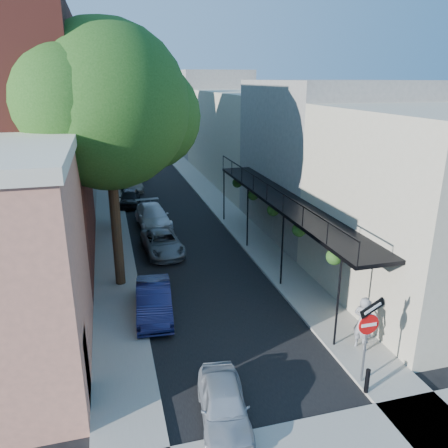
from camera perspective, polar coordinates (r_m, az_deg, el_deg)
ground at (r=13.30m, az=7.18°, el=-24.82°), size 160.00×160.00×0.00m
road_surface at (r=40.10m, az=-9.11°, el=5.17°), size 6.00×64.00×0.01m
sidewalk_left at (r=39.89m, az=-14.84°, el=4.80°), size 2.00×64.00×0.12m
sidewalk_right at (r=40.68m, az=-3.48°, el=5.64°), size 2.00×64.00×0.12m
buildings_left at (r=38.23m, az=-23.50°, el=10.77°), size 10.10×59.10×12.00m
buildings_right at (r=40.74m, az=3.59°, el=11.89°), size 9.80×55.00×10.00m
sign_post at (r=14.04m, az=18.32°, el=-12.73°), size 0.89×0.17×2.99m
bollard at (r=14.47m, az=18.19°, el=-18.90°), size 0.14×0.14×0.80m
oak_near at (r=19.16m, az=-13.77°, el=14.36°), size 7.48×6.80×11.42m
oak_mid at (r=27.17m, az=-14.36°, el=13.65°), size 6.60×6.00×10.20m
oak_far at (r=36.14m, az=-14.80°, el=16.60°), size 7.70×7.00×11.90m
parked_car_a at (r=13.02m, az=-0.03°, el=-22.48°), size 1.73×3.42×1.12m
parked_car_b at (r=17.94m, az=-9.13°, el=-9.86°), size 1.68×3.99×1.28m
parked_car_c at (r=24.02m, az=-8.03°, el=-2.45°), size 2.21×4.30×1.16m
parked_car_d at (r=28.41m, az=-9.28°, el=1.01°), size 2.18×4.74×1.34m
parked_car_e at (r=33.38m, az=-12.21°, el=3.36°), size 1.85×3.74×1.23m
parked_car_f at (r=37.82m, az=-12.03°, el=5.18°), size 1.84×4.04×1.28m
parked_car_g at (r=42.72m, az=-12.13°, el=6.74°), size 2.30×4.95×1.37m
pedestrian at (r=16.06m, az=17.69°, el=-12.26°), size 0.72×0.85×1.99m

